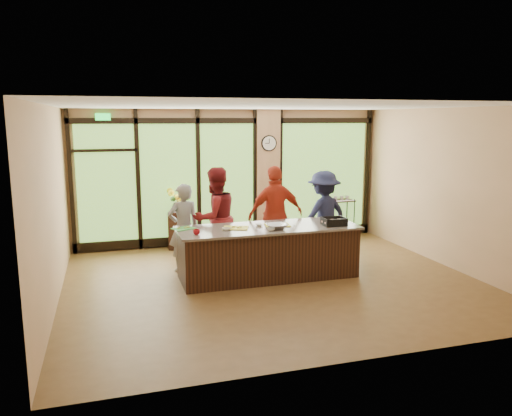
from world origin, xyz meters
TOP-DOWN VIEW (x-y plane):
  - floor at (0.00, 0.00)m, footprint 7.00×7.00m
  - ceiling at (0.00, 0.00)m, footprint 7.00×7.00m
  - back_wall at (0.00, 3.00)m, footprint 7.00×0.00m
  - left_wall at (-3.50, 0.00)m, footprint 0.00×6.00m
  - right_wall at (3.50, 0.00)m, footprint 0.00×6.00m
  - window_wall at (0.16, 2.95)m, footprint 6.90×0.12m
  - island_base at (0.00, 0.30)m, footprint 3.10×1.00m
  - countertop at (0.00, 0.30)m, footprint 3.20×1.10m
  - wall_clock at (0.85, 2.87)m, footprint 0.36×0.04m
  - cook_left at (-1.38, 1.10)m, footprint 0.66×0.50m
  - cook_midleft at (-0.77, 1.16)m, footprint 1.13×1.02m
  - cook_midright at (0.42, 1.12)m, footprint 1.15×0.55m
  - cook_right at (1.45, 1.17)m, footprint 1.28×0.94m
  - roasting_pan at (1.16, 0.08)m, footprint 0.41×0.33m
  - mixing_bowl at (0.09, 0.09)m, footprint 0.38×0.38m
  - cutting_board_left at (-1.46, 0.56)m, footprint 0.45×0.39m
  - cutting_board_center at (-0.58, 0.34)m, footprint 0.52×0.45m
  - cutting_board_right at (0.19, 0.35)m, footprint 0.48×0.39m
  - prep_bowl_near at (-0.78, 0.23)m, footprint 0.18×0.18m
  - prep_bowl_mid at (-0.06, -0.02)m, footprint 0.19×0.19m
  - prep_bowl_far at (-0.13, 0.41)m, footprint 0.16×0.16m
  - red_ramekin at (-1.32, 0.05)m, footprint 0.13×0.13m
  - flower_stand at (-1.23, 2.75)m, footprint 0.53×0.53m
  - flower_vase at (-1.23, 2.75)m, footprint 0.32×0.32m
  - bar_cart at (2.55, 2.75)m, footprint 0.75×0.46m

SIDE VIEW (x-z plane):
  - floor at x=0.00m, z-range 0.00..0.00m
  - flower_stand at x=-1.23m, z-range 0.00..0.83m
  - island_base at x=0.00m, z-range 0.00..0.88m
  - bar_cart at x=2.55m, z-range 0.10..1.09m
  - cook_left at x=-1.38m, z-range 0.00..1.64m
  - cook_right at x=1.45m, z-range 0.00..1.78m
  - countertop at x=0.00m, z-range 0.88..0.92m
  - cutting_board_left at x=-1.46m, z-range 0.92..0.93m
  - cutting_board_center at x=-0.58m, z-range 0.92..0.93m
  - cutting_board_right at x=0.19m, z-range 0.92..0.93m
  - prep_bowl_far at x=-0.13m, z-range 0.92..0.95m
  - prep_bowl_near at x=-0.78m, z-range 0.92..0.97m
  - prep_bowl_mid at x=-0.06m, z-range 0.92..0.97m
  - roasting_pan at x=1.16m, z-range 0.92..0.99m
  - cook_midright at x=0.42m, z-range 0.00..1.91m
  - cook_midleft at x=-0.77m, z-range 0.00..1.91m
  - mixing_bowl at x=0.09m, z-range 0.92..1.01m
  - red_ramekin at x=-1.32m, z-range 0.92..1.01m
  - flower_vase at x=-1.23m, z-range 0.83..1.12m
  - window_wall at x=0.16m, z-range -0.11..2.89m
  - back_wall at x=0.00m, z-range -2.00..5.00m
  - left_wall at x=-3.50m, z-range -1.50..4.50m
  - right_wall at x=3.50m, z-range -1.50..4.50m
  - wall_clock at x=0.85m, z-range 2.07..2.43m
  - ceiling at x=0.00m, z-range 3.00..3.00m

